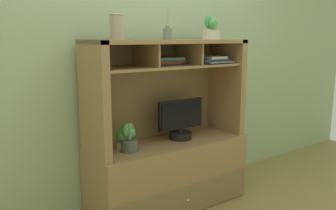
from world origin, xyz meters
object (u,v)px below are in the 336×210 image
Objects in this scene: potted_orchid at (123,139)px; diffuser_bottle at (167,34)px; potted_fern at (129,139)px; potted_succulent at (211,30)px; ceramic_vase at (117,27)px; magazine_stack_centre at (163,61)px; media_console at (168,155)px; magazine_stack_left at (211,60)px; tv_monitor at (181,122)px.

diffuser_bottle is (0.42, -0.01, 0.80)m from potted_orchid.
diffuser_bottle reaches higher than potted_fern.
potted_succulent is at bearing -3.04° from diffuser_bottle.
ceramic_vase is (-0.88, 0.03, 0.01)m from potted_succulent.
potted_orchid is 0.54× the size of magazine_stack_centre.
magazine_stack_centre is 1.77× the size of ceramic_vase.
potted_succulent reaches higher than ceramic_vase.
ceramic_vase is at bearing -175.70° from magazine_stack_centre.
media_console is 1.02m from diffuser_bottle.
potted_succulent is (0.01, 0.02, 0.25)m from magazine_stack_left.
ceramic_vase reaches higher than tv_monitor.
tv_monitor is at bearing -4.87° from media_console.
magazine_stack_left is 1.85× the size of ceramic_vase.
tv_monitor is 0.55m from potted_orchid.
potted_fern is 0.89× the size of diffuser_bottle.
diffuser_bottle is at bearing 90.00° from media_console.
potted_fern is 0.67× the size of magazine_stack_centre.
diffuser_bottle is at bearing 7.49° from potted_fern.
potted_succulent reaches higher than potted_fern.
tv_monitor is at bearing 4.28° from potted_fern.
media_console is 7.85× the size of potted_orchid.
tv_monitor reaches higher than potted_orchid.
potted_succulent is (0.31, -0.01, 0.77)m from tv_monitor.
potted_orchid is at bearing 111.38° from potted_fern.
potted_orchid is 0.52× the size of magazine_stack_left.
magazine_stack_centre is (-0.15, 0.05, 0.53)m from tv_monitor.
potted_fern is 1.00m from magazine_stack_left.
magazine_stack_centre is 0.50m from ceramic_vase.
tv_monitor is 1.79× the size of diffuser_bottle.
potted_succulent is at bearing 53.54° from magazine_stack_left.
magazine_stack_centre is (-0.01, 0.04, 0.80)m from media_console.
ceramic_vase is at bearing 177.84° from tv_monitor.
magazine_stack_left is (0.84, -0.05, 0.58)m from potted_orchid.
magazine_stack_left is 1.61× the size of potted_succulent.
magazine_stack_centre is at bearing 4.52° from potted_orchid.
diffuser_bottle is at bearing -1.34° from potted_orchid.
potted_orchid is at bearing 177.78° from potted_succulent.
ceramic_vase is (-0.44, 0.01, 0.05)m from diffuser_bottle.
diffuser_bottle reaches higher than tv_monitor.
diffuser_bottle is (-0.43, 0.04, 0.22)m from magazine_stack_left.
magazine_stack_left reaches higher than potted_fern.
media_console is at bearing 177.09° from potted_succulent.
magazine_stack_left is at bearing -5.75° from diffuser_bottle.
magazine_stack_centre is at bearing 4.30° from ceramic_vase.
magazine_stack_left is 0.25m from potted_succulent.
potted_orchid is at bearing -175.48° from magazine_stack_centre.
magazine_stack_left reaches higher than potted_orchid.
tv_monitor is at bearing 177.93° from potted_succulent.
magazine_stack_left is 0.45m from magazine_stack_centre.
media_console is at bearing -90.00° from diffuser_bottle.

